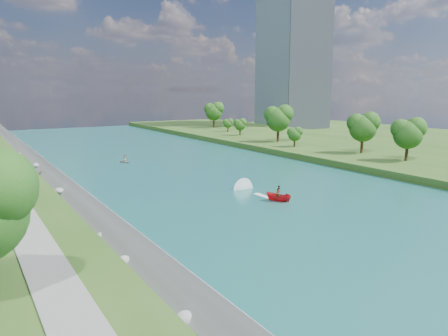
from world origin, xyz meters
TOP-DOWN VIEW (x-y plane):
  - ground at (0.00, 0.00)m, footprint 260.00×260.00m
  - river_water at (0.00, 20.00)m, footprint 55.00×240.00m
  - berm_east at (49.50, 20.00)m, footprint 44.00×240.00m
  - riprap_bank at (-25.86, 18.78)m, footprint 4.67×236.00m
  - riverside_path at (-32.50, 20.00)m, footprint 3.00×200.00m
  - office_tower at (82.50, 95.00)m, footprint 22.00×22.00m
  - trees_east at (40.67, 37.77)m, footprint 15.87×138.51m
  - motorboat at (0.87, 1.97)m, footprint 3.60×18.67m
  - raft at (-6.75, 43.61)m, footprint 2.87×3.51m

SIDE VIEW (x-z plane):
  - ground at x=0.00m, z-range 0.00..0.00m
  - river_water at x=0.00m, z-range 0.00..0.10m
  - raft at x=-6.75m, z-range -0.37..1.33m
  - motorboat at x=0.87m, z-range -0.36..1.77m
  - berm_east at x=49.50m, z-range 0.00..1.50m
  - riprap_bank at x=-25.86m, z-range -0.33..3.93m
  - riverside_path at x=-32.50m, z-range 3.50..3.60m
  - trees_east at x=40.67m, z-range 0.65..12.41m
  - office_tower at x=82.50m, z-range 0.00..60.00m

